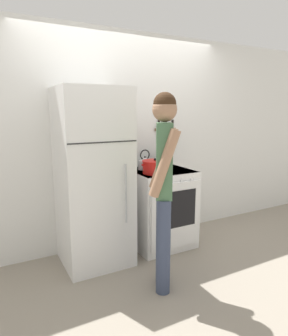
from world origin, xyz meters
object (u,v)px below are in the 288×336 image
person (164,181)px  dutch_oven_pot (155,167)px  tea_kettle (145,163)px  stove_range (162,208)px  refrigerator (93,178)px  utensil_jar (168,161)px

person → dutch_oven_pot: bearing=5.8°
dutch_oven_pot → tea_kettle: size_ratio=1.36×
stove_range → refrigerator: bearing=179.3°
stove_range → tea_kettle: (-0.15, 0.15, 0.54)m
tea_kettle → utensil_jar: (0.32, 0.01, 0.00)m
refrigerator → tea_kettle: size_ratio=7.68×
stove_range → dutch_oven_pot: 0.57m
stove_range → utensil_jar: utensil_jar is taller
utensil_jar → person: (-0.64, -0.93, 0.01)m
refrigerator → dutch_oven_pot: (0.69, -0.11, 0.08)m
stove_range → utensil_jar: 0.59m
stove_range → person: 1.05m
refrigerator → person: 0.88m
dutch_oven_pot → tea_kettle: (0.01, 0.26, 0.00)m
dutch_oven_pot → person: bearing=-114.2°
stove_range → person: person is taller
refrigerator → stove_range: 0.96m
dutch_oven_pot → utensil_jar: utensil_jar is taller
refrigerator → utensil_jar: bearing=8.4°
tea_kettle → person: 0.98m
tea_kettle → person: person is taller
refrigerator → utensil_jar: 1.04m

